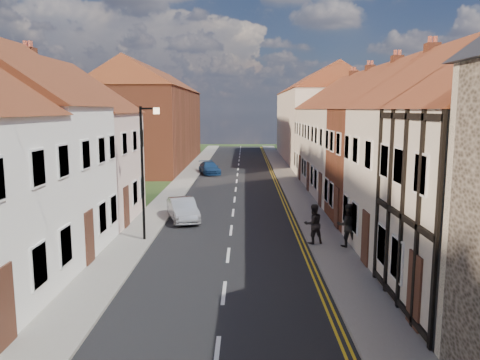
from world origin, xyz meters
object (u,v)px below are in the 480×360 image
object	(u,v)px
pedestrian_right_b	(347,225)
lamppost	(144,165)
car_mid	(183,210)
pedestrian_right	(313,224)
car_far	(209,168)

from	to	relation	value
pedestrian_right_b	lamppost	bearing A→B (deg)	-6.79
car_mid	pedestrian_right	world-z (taller)	pedestrian_right
car_mid	pedestrian_right_b	xyz separation A→B (m)	(7.79, -5.16, 0.45)
car_mid	car_far	size ratio (longest dim) A/B	0.96
car_far	pedestrian_right_b	distance (m)	24.83
pedestrian_right	pedestrian_right_b	world-z (taller)	pedestrian_right_b
lamppost	car_mid	bearing A→B (deg)	74.67
pedestrian_right	pedestrian_right_b	bearing A→B (deg)	144.33
car_mid	pedestrian_right_b	size ratio (longest dim) A/B	1.96
lamppost	pedestrian_right	bearing A→B (deg)	-4.49
lamppost	pedestrian_right_b	world-z (taller)	lamppost
car_mid	car_far	bearing A→B (deg)	72.79
lamppost	pedestrian_right	world-z (taller)	lamppost
lamppost	car_far	distance (m)	22.77
lamppost	car_mid	size ratio (longest dim) A/B	1.63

